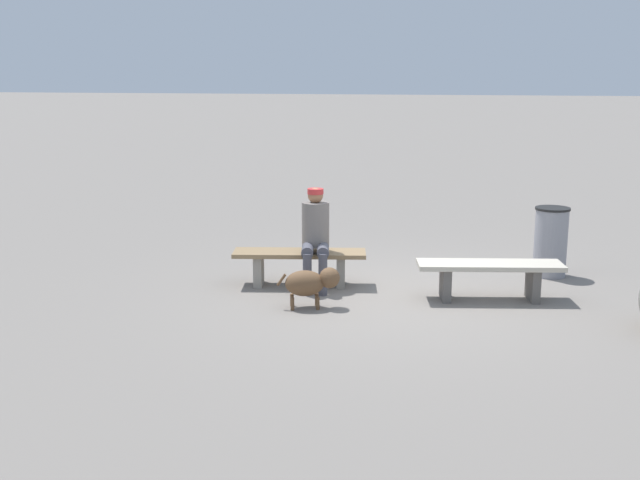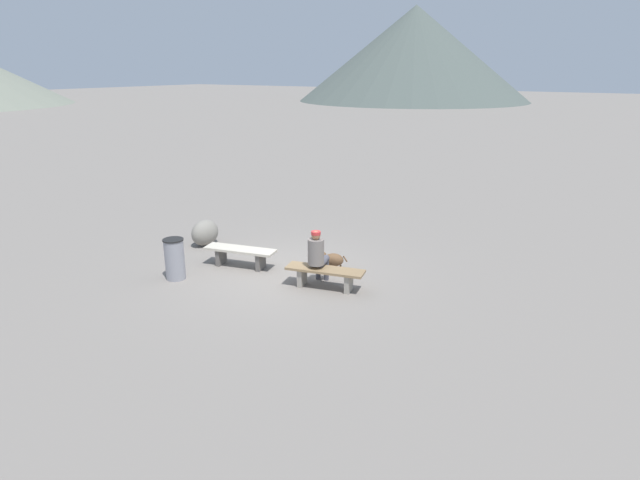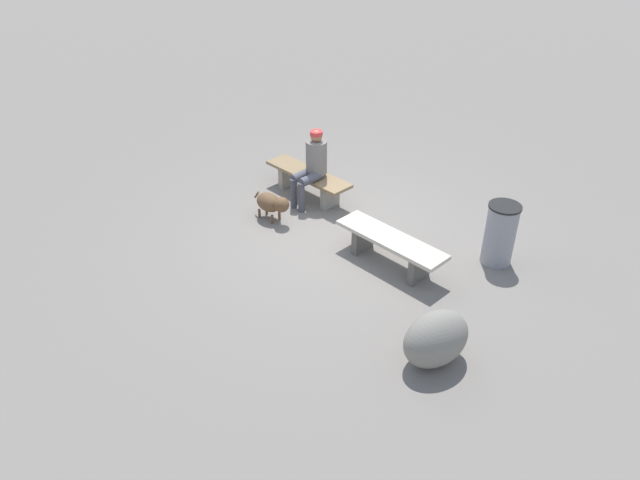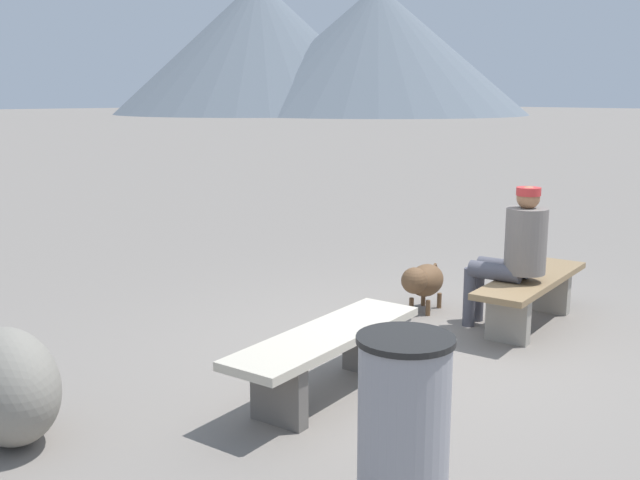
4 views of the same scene
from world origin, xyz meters
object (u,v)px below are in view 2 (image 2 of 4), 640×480
seated_person (317,254)px  dog (331,259)px  bench_left (240,253)px  boulder (205,233)px  bench_right (325,274)px  trash_bin (175,259)px

seated_person → dog: (-0.17, 0.87, -0.42)m
bench_left → seated_person: seated_person is taller
seated_person → boulder: (-4.04, 0.76, -0.39)m
bench_right → trash_bin: 3.42m
seated_person → dog: bearing=87.3°
bench_left → trash_bin: 1.56m
trash_bin → boulder: trash_bin is taller
bench_right → seated_person: (-0.22, 0.04, 0.40)m
bench_left → seated_person: size_ratio=1.40×
trash_bin → dog: bearing=39.0°
dog → boulder: size_ratio=0.84×
dog → boulder: bearing=-16.8°
bench_right → seated_person: 0.46m
bench_left → dog: dog is taller
bench_left → dog: 2.18m
bench_left → seated_person: 2.21m
bench_right → dog: 0.99m
bench_right → seated_person: size_ratio=1.38×
seated_person → trash_bin: bearing=-169.1°
bench_right → dog: dog is taller
trash_bin → bench_left: bearing=61.3°
bench_left → trash_bin: trash_bin is taller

